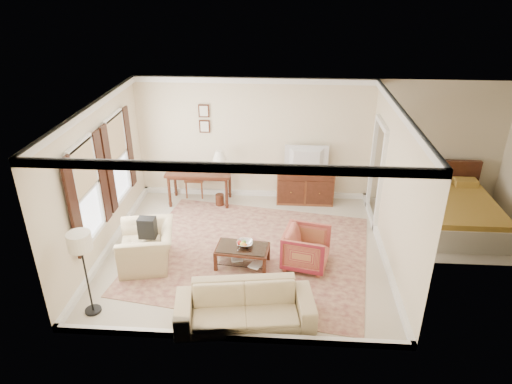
# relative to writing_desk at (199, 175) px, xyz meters

# --- Properties ---
(room_shell) EXTENTS (5.51, 5.01, 2.91)m
(room_shell) POSITION_rel_writing_desk_xyz_m (1.25, -2.02, 1.76)
(room_shell) COLOR beige
(room_shell) RESTS_ON ground
(annex_bedroom) EXTENTS (3.00, 2.70, 2.90)m
(annex_bedroom) POSITION_rel_writing_desk_xyz_m (5.74, -0.87, -0.37)
(annex_bedroom) COLOR beige
(annex_bedroom) RESTS_ON ground
(window_front) EXTENTS (0.12, 1.56, 1.80)m
(window_front) POSITION_rel_writing_desk_xyz_m (-1.45, -2.72, 0.84)
(window_front) COLOR #CCB284
(window_front) RESTS_ON room_shell
(window_rear) EXTENTS (0.12, 1.56, 1.80)m
(window_rear) POSITION_rel_writing_desk_xyz_m (-1.45, -1.12, 0.84)
(window_rear) COLOR #CCB284
(window_rear) RESTS_ON room_shell
(doorway) EXTENTS (0.10, 1.12, 2.25)m
(doorway) POSITION_rel_writing_desk_xyz_m (3.96, -0.52, 0.36)
(doorway) COLOR white
(doorway) RESTS_ON room_shell
(rug) EXTENTS (4.95, 4.42, 0.01)m
(rug) POSITION_rel_writing_desk_xyz_m (1.39, -2.13, -0.71)
(rug) COLOR maroon
(rug) RESTS_ON room_shell
(writing_desk) EXTENTS (1.50, 0.75, 0.82)m
(writing_desk) POSITION_rel_writing_desk_xyz_m (0.00, 0.00, 0.00)
(writing_desk) COLOR #482114
(writing_desk) RESTS_ON room_shell
(desk_chair) EXTENTS (0.46, 0.46, 1.05)m
(desk_chair) POSITION_rel_writing_desk_xyz_m (-0.18, 0.35, -0.19)
(desk_chair) COLOR brown
(desk_chair) RESTS_ON room_shell
(desk_lamp) EXTENTS (0.32, 0.32, 0.50)m
(desk_lamp) POSITION_rel_writing_desk_xyz_m (0.49, 0.00, 0.36)
(desk_lamp) COLOR silver
(desk_lamp) RESTS_ON writing_desk
(framed_prints) EXTENTS (0.25, 0.04, 0.68)m
(framed_prints) POSITION_rel_writing_desk_xyz_m (0.10, 0.45, 1.23)
(framed_prints) COLOR #482114
(framed_prints) RESTS_ON room_shell
(sideboard) EXTENTS (1.33, 0.51, 0.82)m
(sideboard) POSITION_rel_writing_desk_xyz_m (2.49, 0.19, -0.30)
(sideboard) COLOR brown
(sideboard) RESTS_ON room_shell
(tv) EXTENTS (0.96, 0.55, 0.13)m
(tv) POSITION_rel_writing_desk_xyz_m (2.49, 0.17, 0.59)
(tv) COLOR black
(tv) RESTS_ON sideboard
(coffee_table) EXTENTS (1.03, 0.66, 0.41)m
(coffee_table) POSITION_rel_writing_desk_xyz_m (1.25, -2.55, -0.40)
(coffee_table) COLOR #482114
(coffee_table) RESTS_ON room_shell
(fruit_bowl) EXTENTS (0.42, 0.42, 0.10)m
(fruit_bowl) POSITION_rel_writing_desk_xyz_m (1.29, -2.49, -0.25)
(fruit_bowl) COLOR silver
(fruit_bowl) RESTS_ON coffee_table
(book_a) EXTENTS (0.28, 0.07, 0.38)m
(book_a) POSITION_rel_writing_desk_xyz_m (1.04, -2.55, -0.55)
(book_a) COLOR brown
(book_a) RESTS_ON coffee_table
(book_b) EXTENTS (0.26, 0.15, 0.38)m
(book_b) POSITION_rel_writing_desk_xyz_m (1.43, -2.68, -0.55)
(book_b) COLOR brown
(book_b) RESTS_ON coffee_table
(striped_armchair) EXTENTS (0.91, 0.95, 0.83)m
(striped_armchair) POSITION_rel_writing_desk_xyz_m (2.44, -2.46, -0.30)
(striped_armchair) COLOR maroon
(striped_armchair) RESTS_ON room_shell
(club_armchair) EXTENTS (0.96, 1.27, 0.99)m
(club_armchair) POSITION_rel_writing_desk_xyz_m (-0.55, -2.59, -0.22)
(club_armchair) COLOR tan
(club_armchair) RESTS_ON room_shell
(backpack) EXTENTS (0.28, 0.36, 0.40)m
(backpack) POSITION_rel_writing_desk_xyz_m (-0.53, -2.49, 0.03)
(backpack) COLOR black
(backpack) RESTS_ON club_armchair
(sofa) EXTENTS (2.23, 0.93, 0.84)m
(sofa) POSITION_rel_writing_desk_xyz_m (1.43, -4.08, -0.29)
(sofa) COLOR tan
(sofa) RESTS_ON room_shell
(floor_lamp) EXTENTS (0.37, 0.37, 1.49)m
(floor_lamp) POSITION_rel_writing_desk_xyz_m (-1.07, -4.00, 0.53)
(floor_lamp) COLOR black
(floor_lamp) RESTS_ON room_shell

